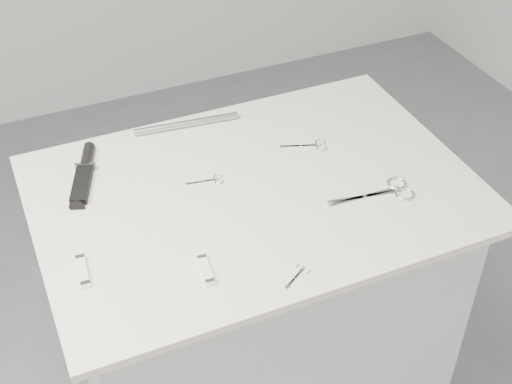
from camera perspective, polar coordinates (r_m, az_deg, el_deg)
name	(u,v)px	position (r m, az deg, el deg)	size (l,w,h in m)	color
plinth	(255,323)	(1.96, -0.06, -10.45)	(0.90, 0.60, 0.90)	beige
display_board	(255,192)	(1.64, -0.07, 0.00)	(1.00, 0.70, 0.02)	beige
large_shears	(388,191)	(1.65, 10.50, 0.04)	(0.20, 0.09, 0.01)	silver
embroidery_scissors_a	(312,145)	(1.77, 4.48, 3.74)	(0.12, 0.07, 0.00)	silver
embroidery_scissors_b	(210,181)	(1.66, -3.71, 0.92)	(0.09, 0.04, 0.00)	silver
tiny_scissors	(298,274)	(1.43, 3.42, -6.57)	(0.07, 0.05, 0.00)	silver
sheathed_knife	(84,171)	(1.72, -13.56, 1.62)	(0.10, 0.21, 0.03)	black
pocket_knife_a	(83,271)	(1.47, -13.68, -6.16)	(0.03, 0.09, 0.01)	silver
pocket_knife_b	(206,270)	(1.44, -4.02, -6.25)	(0.03, 0.08, 0.01)	silver
metal_rail	(187,124)	(1.84, -5.57, 5.45)	(0.02, 0.02, 0.27)	gray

